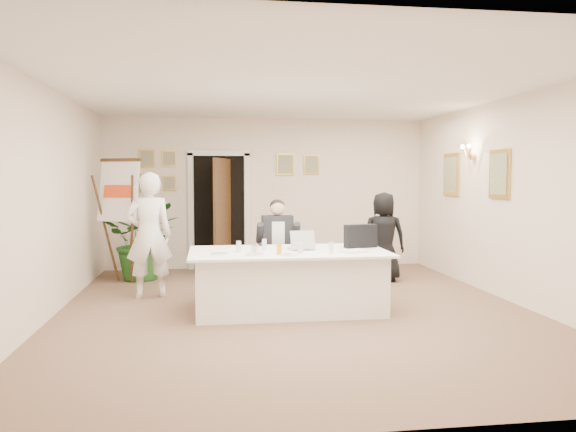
% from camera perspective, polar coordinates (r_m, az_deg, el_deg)
% --- Properties ---
extents(floor, '(7.00, 7.00, 0.00)m').
position_cam_1_polar(floor, '(7.32, 0.73, -9.53)').
color(floor, brown).
rests_on(floor, ground).
extents(ceiling, '(6.00, 7.00, 0.02)m').
position_cam_1_polar(ceiling, '(7.20, 0.75, 12.70)').
color(ceiling, white).
rests_on(ceiling, wall_back).
extents(wall_back, '(6.00, 0.10, 2.80)m').
position_cam_1_polar(wall_back, '(10.59, -2.15, 2.31)').
color(wall_back, white).
rests_on(wall_back, floor).
extents(wall_front, '(6.00, 0.10, 2.80)m').
position_cam_1_polar(wall_front, '(3.71, 8.99, -0.87)').
color(wall_front, white).
rests_on(wall_front, floor).
extents(wall_left, '(0.10, 7.00, 2.80)m').
position_cam_1_polar(wall_left, '(7.30, -23.25, 1.23)').
color(wall_left, white).
rests_on(wall_left, floor).
extents(wall_right, '(0.10, 7.00, 2.80)m').
position_cam_1_polar(wall_right, '(8.14, 22.11, 1.51)').
color(wall_right, white).
rests_on(wall_right, floor).
extents(doorway, '(1.14, 0.86, 2.20)m').
position_cam_1_polar(doorway, '(10.38, -6.89, 0.28)').
color(doorway, black).
rests_on(doorway, floor).
extents(pictures_back_wall, '(3.40, 0.06, 0.80)m').
position_cam_1_polar(pictures_back_wall, '(10.51, -6.49, 4.73)').
color(pictures_back_wall, gold).
rests_on(pictures_back_wall, wall_back).
extents(pictures_right_wall, '(0.06, 2.20, 0.80)m').
position_cam_1_polar(pictures_right_wall, '(9.18, 18.24, 4.04)').
color(pictures_right_wall, gold).
rests_on(pictures_right_wall, wall_right).
extents(wall_sconce, '(0.20, 0.30, 0.24)m').
position_cam_1_polar(wall_sconce, '(9.15, 17.90, 6.24)').
color(wall_sconce, gold).
rests_on(wall_sconce, wall_right).
extents(conference_table, '(2.50, 1.34, 0.78)m').
position_cam_1_polar(conference_table, '(7.20, 0.05, -6.55)').
color(conference_table, white).
rests_on(conference_table, floor).
extents(seated_man, '(0.71, 0.74, 1.41)m').
position_cam_1_polar(seated_man, '(8.08, -1.05, -3.17)').
color(seated_man, black).
rests_on(seated_man, floor).
extents(flip_chart, '(0.70, 0.56, 1.96)m').
position_cam_1_polar(flip_chart, '(9.41, -16.39, -1.07)').
color(flip_chart, black).
rests_on(flip_chart, floor).
extents(standing_man, '(0.71, 0.54, 1.78)m').
position_cam_1_polar(standing_man, '(8.17, -13.95, -1.90)').
color(standing_man, white).
rests_on(standing_man, floor).
extents(standing_woman, '(0.77, 0.56, 1.46)m').
position_cam_1_polar(standing_woman, '(9.32, 9.68, -2.09)').
color(standing_woman, black).
rests_on(standing_woman, floor).
extents(potted_palm, '(1.18, 1.03, 1.31)m').
position_cam_1_polar(potted_palm, '(9.65, -14.44, -2.42)').
color(potted_palm, '#1F541C').
rests_on(potted_palm, floor).
extents(laptop, '(0.35, 0.38, 0.28)m').
position_cam_1_polar(laptop, '(7.24, 1.35, -2.33)').
color(laptop, '#B7BABC').
rests_on(laptop, conference_table).
extents(laptop_bag, '(0.46, 0.22, 0.31)m').
position_cam_1_polar(laptop_bag, '(7.48, 7.38, -2.04)').
color(laptop_bag, black).
rests_on(laptop_bag, conference_table).
extents(paper_stack, '(0.36, 0.30, 0.03)m').
position_cam_1_polar(paper_stack, '(7.02, 6.67, -3.57)').
color(paper_stack, white).
rests_on(paper_stack, conference_table).
extents(plate_left, '(0.22, 0.22, 0.01)m').
position_cam_1_polar(plate_left, '(6.85, -6.97, -3.82)').
color(plate_left, white).
rests_on(plate_left, conference_table).
extents(plate_mid, '(0.27, 0.27, 0.01)m').
position_cam_1_polar(plate_mid, '(6.76, -3.40, -3.90)').
color(plate_mid, white).
rests_on(plate_mid, conference_table).
extents(plate_near, '(0.28, 0.28, 0.01)m').
position_cam_1_polar(plate_near, '(6.72, 0.06, -3.95)').
color(plate_near, white).
rests_on(plate_near, conference_table).
extents(glass_a, '(0.07, 0.07, 0.14)m').
position_cam_1_polar(glass_a, '(7.02, -5.03, -3.11)').
color(glass_a, silver).
rests_on(glass_a, conference_table).
extents(glass_b, '(0.08, 0.08, 0.14)m').
position_cam_1_polar(glass_b, '(6.86, 1.26, -3.26)').
color(glass_b, silver).
rests_on(glass_b, conference_table).
extents(glass_c, '(0.07, 0.07, 0.14)m').
position_cam_1_polar(glass_c, '(6.89, 4.40, -3.24)').
color(glass_c, silver).
rests_on(glass_c, conference_table).
extents(glass_d, '(0.07, 0.07, 0.14)m').
position_cam_1_polar(glass_d, '(7.23, -2.42, -2.89)').
color(glass_d, silver).
rests_on(glass_d, conference_table).
extents(oj_glass, '(0.07, 0.07, 0.13)m').
position_cam_1_polar(oj_glass, '(6.76, -0.90, -3.41)').
color(oj_glass, orange).
rests_on(oj_glass, conference_table).
extents(steel_jug, '(0.09, 0.09, 0.11)m').
position_cam_1_polar(steel_jug, '(6.95, -3.41, -3.29)').
color(steel_jug, silver).
rests_on(steel_jug, conference_table).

